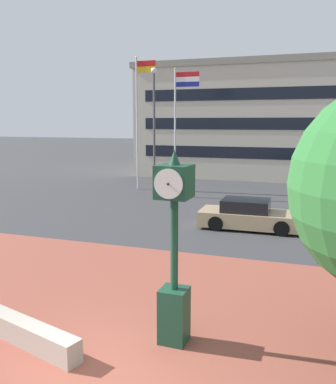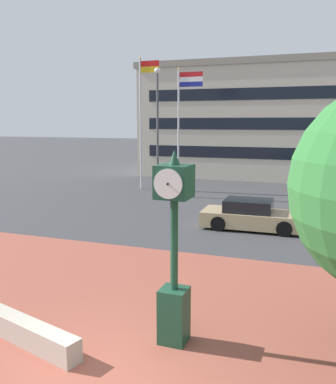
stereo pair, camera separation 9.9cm
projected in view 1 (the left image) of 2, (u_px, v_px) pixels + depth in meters
plaza_brick_paving at (127, 335)px, 9.09m from camera, size 44.00×11.90×0.01m
planter_wall at (23, 331)px, 8.73m from camera, size 3.19×1.26×0.50m
street_clock at (174, 253)px, 8.50m from camera, size 0.68×0.78×4.06m
car_street_mid at (249, 216)px, 18.04m from camera, size 4.40×1.98×1.28m
flagpole_primary at (138, 115)px, 27.90m from camera, size 1.42×0.14×8.81m
flagpole_secondary at (178, 119)px, 27.06m from camera, size 1.66×0.14×7.99m
civic_building at (277, 120)px, 36.07m from camera, size 22.93×11.10×9.38m
street_lamp_post at (154, 120)px, 25.39m from camera, size 0.36×0.36×7.79m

